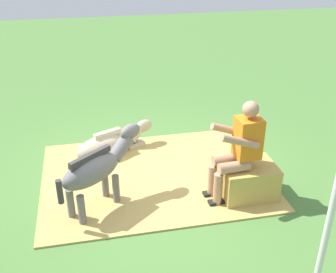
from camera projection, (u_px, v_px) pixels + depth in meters
The scene contains 7 objects.
ground_plane at pixel (155, 177), 5.81m from camera, with size 24.00×24.00×0.00m, color #4C7A38.
hay_patch at pixel (155, 175), 5.81m from camera, with size 3.12×2.39×0.02m, color tan.
hay_bale at pixel (247, 180), 5.31m from camera, with size 0.70×0.55×0.46m, color tan.
person_seated at pixel (239, 148), 5.04m from camera, with size 0.68×0.44×1.34m.
pony_standing at pixel (97, 168), 4.93m from camera, with size 1.13×0.98×0.93m.
pony_lying at pixel (109, 144), 6.27m from camera, with size 1.32×0.81×0.42m.
tent_pole_left at pixel (336, 194), 3.26m from camera, with size 0.06×0.06×2.53m, color silver.
Camera 1 is at (0.82, 4.84, 3.15)m, focal length 43.75 mm.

